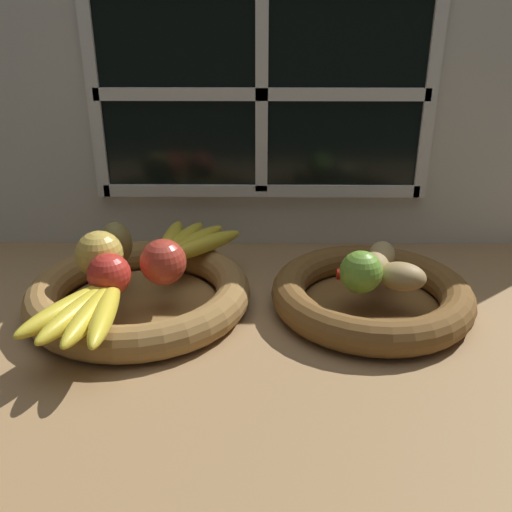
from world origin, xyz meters
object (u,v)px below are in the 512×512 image
at_px(fruit_bowl_left, 140,294).
at_px(potato_large, 375,266).
at_px(potato_back, 382,255).
at_px(lime_near, 362,272).
at_px(apple_golden_left, 100,254).
at_px(apple_red_right, 164,262).
at_px(potato_small, 402,276).
at_px(banana_bunch_back, 187,242).
at_px(fruit_bowl_right, 372,295).
at_px(chili_pepper, 382,275).
at_px(banana_bunch_front, 88,309).
at_px(apple_red_front, 110,275).
at_px(pear_brown, 117,243).

height_order(fruit_bowl_left, potato_large, potato_large).
height_order(potato_back, lime_near, lime_near).
bearing_deg(lime_near, potato_large, 56.31).
bearing_deg(apple_golden_left, potato_back, 5.20).
bearing_deg(apple_red_right, potato_small, -2.85).
bearing_deg(fruit_bowl_left, banana_bunch_back, 60.68).
bearing_deg(apple_red_right, banana_bunch_back, 81.95).
xyz_separation_m(fruit_bowl_right, potato_small, (0.04, -0.04, 0.05)).
relative_size(potato_back, potato_small, 1.06).
distance_m(potato_small, chili_pepper, 0.04).
distance_m(banana_bunch_front, banana_bunch_back, 0.27).
relative_size(fruit_bowl_left, apple_red_right, 5.00).
bearing_deg(banana_bunch_front, potato_back, 22.04).
bearing_deg(chili_pepper, fruit_bowl_right, 154.44).
relative_size(potato_back, potato_large, 1.33).
height_order(apple_red_right, potato_small, apple_red_right).
bearing_deg(banana_bunch_back, potato_large, -20.10).
relative_size(apple_red_front, potato_back, 0.82).
xyz_separation_m(apple_golden_left, pear_brown, (0.01, 0.05, -0.00)).
distance_m(banana_bunch_front, potato_large, 0.45).
bearing_deg(potato_back, chili_pepper, -100.73).
bearing_deg(potato_small, apple_red_right, 177.15).
bearing_deg(apple_red_right, pear_brown, 141.31).
xyz_separation_m(fruit_bowl_right, apple_red_front, (-0.41, -0.06, 0.06)).
distance_m(banana_bunch_front, potato_back, 0.48).
distance_m(fruit_bowl_left, banana_bunch_front, 0.15).
relative_size(apple_golden_left, lime_near, 1.17).
height_order(apple_golden_left, lime_near, apple_golden_left).
xyz_separation_m(apple_golden_left, potato_large, (0.44, -0.01, -0.02)).
xyz_separation_m(potato_back, potato_large, (-0.02, -0.05, 0.00)).
distance_m(fruit_bowl_right, potato_large, 0.05).
bearing_deg(potato_large, potato_small, -45.00).
distance_m(apple_red_front, pear_brown, 0.11).
xyz_separation_m(banana_bunch_back, potato_large, (0.32, -0.12, 0.01)).
bearing_deg(apple_red_front, potato_small, 2.65).
distance_m(apple_red_right, apple_red_front, 0.09).
bearing_deg(apple_red_front, banana_bunch_back, 61.20).
xyz_separation_m(banana_bunch_back, potato_small, (0.35, -0.15, 0.01)).
xyz_separation_m(potato_back, potato_small, (0.01, -0.08, 0.00)).
distance_m(apple_red_right, pear_brown, 0.12).
distance_m(banana_bunch_back, potato_small, 0.38).
bearing_deg(potato_large, apple_golden_left, 179.15).
distance_m(apple_golden_left, potato_back, 0.47).
distance_m(banana_bunch_front, lime_near, 0.41).
relative_size(pear_brown, lime_near, 1.13).
distance_m(apple_golden_left, lime_near, 0.42).
distance_m(apple_golden_left, potato_small, 0.48).
bearing_deg(banana_bunch_back, fruit_bowl_right, -20.10).
bearing_deg(lime_near, potato_small, 6.67).
bearing_deg(apple_red_front, potato_large, 7.78).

